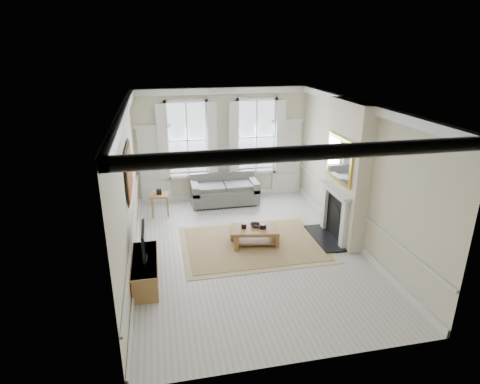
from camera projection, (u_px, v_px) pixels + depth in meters
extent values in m
plane|color=#B7B5AD|center=(248.00, 251.00, 9.45)|extent=(7.20, 7.20, 0.00)
plane|color=white|center=(249.00, 105.00, 8.26)|extent=(7.20, 7.20, 0.00)
plane|color=beige|center=(222.00, 145.00, 12.16)|extent=(5.20, 0.00, 5.20)
plane|color=beige|center=(128.00, 191.00, 8.36)|extent=(0.00, 7.20, 7.20)
plane|color=beige|center=(357.00, 175.00, 9.35)|extent=(0.00, 7.20, 7.20)
cube|color=silver|center=(155.00, 166.00, 11.92)|extent=(0.90, 0.08, 2.30)
cube|color=silver|center=(286.00, 159.00, 12.71)|extent=(0.90, 0.08, 2.30)
cube|color=#A7601C|center=(129.00, 171.00, 8.52)|extent=(0.05, 1.66, 1.06)
cube|color=beige|center=(346.00, 173.00, 9.50)|extent=(0.35, 1.70, 3.38)
cube|color=black|center=(324.00, 238.00, 10.01)|extent=(0.55, 1.50, 0.05)
cube|color=silver|center=(344.00, 227.00, 9.35)|extent=(0.10, 0.18, 1.15)
cube|color=silver|center=(325.00, 209.00, 10.36)|extent=(0.10, 0.18, 1.15)
cube|color=silver|center=(334.00, 190.00, 9.59)|extent=(0.20, 1.45, 0.06)
cube|color=black|center=(335.00, 218.00, 9.87)|extent=(0.02, 0.92, 1.00)
cube|color=gold|center=(339.00, 159.00, 9.34)|extent=(0.06, 1.26, 1.06)
cube|color=#5E5E5B|center=(225.00, 194.00, 12.14)|extent=(1.99, 0.97, 0.45)
cube|color=#5E5E5B|center=(222.00, 178.00, 12.36)|extent=(1.99, 0.20, 0.44)
cube|color=#5E5E5B|center=(195.00, 188.00, 11.88)|extent=(0.20, 0.97, 0.30)
cube|color=#5E5E5B|center=(253.00, 184.00, 12.22)|extent=(0.20, 0.97, 0.30)
cylinder|color=olive|center=(197.00, 209.00, 11.72)|extent=(0.06, 0.06, 0.08)
cylinder|color=olive|center=(250.00, 196.00, 12.73)|extent=(0.06, 0.06, 0.08)
cube|color=olive|center=(159.00, 195.00, 11.26)|extent=(0.56, 0.56, 0.06)
cube|color=olive|center=(153.00, 208.00, 11.14)|extent=(0.05, 0.05, 0.55)
cube|color=olive|center=(167.00, 207.00, 11.22)|extent=(0.05, 0.05, 0.55)
cube|color=olive|center=(153.00, 203.00, 11.51)|extent=(0.05, 0.05, 0.55)
cube|color=olive|center=(167.00, 202.00, 11.59)|extent=(0.05, 0.05, 0.55)
cube|color=tan|center=(254.00, 244.00, 9.75)|extent=(3.50, 2.60, 0.02)
cube|color=olive|center=(254.00, 230.00, 9.62)|extent=(1.24, 0.86, 0.08)
cube|color=olive|center=(237.00, 244.00, 9.39)|extent=(0.10, 0.10, 0.35)
cube|color=olive|center=(276.00, 240.00, 9.57)|extent=(0.10, 0.10, 0.35)
cube|color=olive|center=(233.00, 235.00, 9.82)|extent=(0.10, 0.10, 0.35)
cube|color=olive|center=(270.00, 232.00, 10.00)|extent=(0.10, 0.10, 0.35)
cylinder|color=black|center=(244.00, 226.00, 9.58)|extent=(0.13, 0.13, 0.13)
cylinder|color=black|center=(263.00, 226.00, 9.58)|extent=(0.16, 0.16, 0.11)
imported|color=black|center=(255.00, 225.00, 9.70)|extent=(0.32, 0.32, 0.06)
cube|color=olive|center=(145.00, 271.00, 8.12)|extent=(0.48, 1.51, 0.54)
cube|color=black|center=(145.00, 258.00, 8.03)|extent=(0.08, 0.30, 0.03)
cube|color=black|center=(144.00, 241.00, 7.89)|extent=(0.05, 0.90, 0.55)
cube|color=black|center=(145.00, 241.00, 7.90)|extent=(0.01, 0.83, 0.49)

